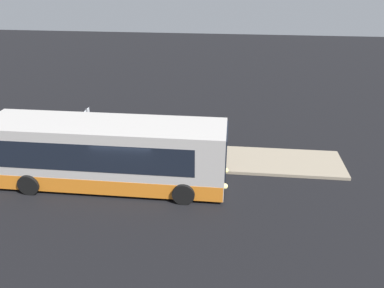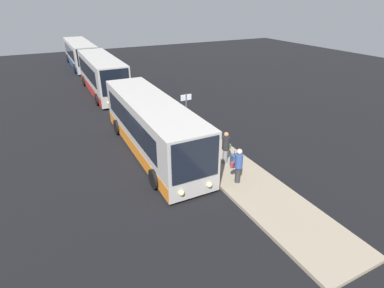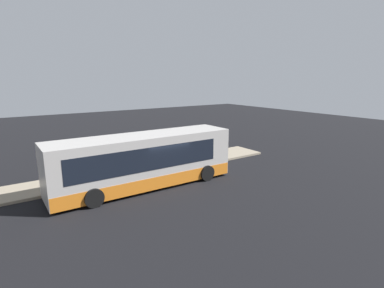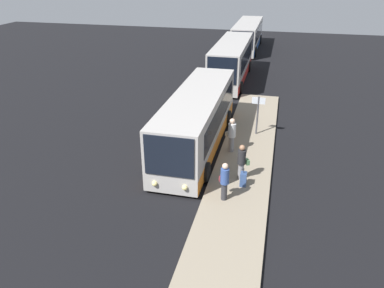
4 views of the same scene
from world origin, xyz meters
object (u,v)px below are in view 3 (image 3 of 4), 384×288
Objects in this scene: passenger_waiting at (168,151)px; suitcase at (174,158)px; passenger_with_bags at (138,158)px; sign_post at (92,154)px; bus_lead at (143,162)px; passenger_boarding at (194,149)px.

passenger_waiting is 1.95× the size of suitcase.
passenger_with_bags is 0.82× the size of sign_post.
suitcase is at bearing 37.91° from bus_lead.
sign_post is at bearing 179.00° from suitcase.
bus_lead reaches higher than passenger_waiting.
bus_lead is at bearing -57.26° from sign_post.
passenger_waiting is at bearing 47.87° from passenger_boarding.
bus_lead is 2.05m from passenger_with_bags.
suitcase is (0.56, 0.17, -0.60)m from passenger_waiting.
sign_post is (-2.53, 1.10, 0.42)m from passenger_with_bags.
passenger_waiting is (3.22, 2.77, -0.40)m from bus_lead.
sign_post is (-6.98, 0.76, 0.48)m from passenger_boarding.
passenger_boarding is 4.46m from passenger_with_bags.
passenger_boarding is 1.88m from passenger_waiting.
sign_post is at bearing 17.90° from passenger_with_bags.
passenger_with_bags is 2.80m from sign_post.
bus_lead is at bearing -170.97° from passenger_waiting.
passenger_with_bags is 3.42m from suitcase.
sign_post is (-5.73, 0.10, 1.09)m from suitcase.
passenger_boarding reaches higher than suitcase.
bus_lead is 4.70× the size of sign_post.
bus_lead is 5.53m from passenger_boarding.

